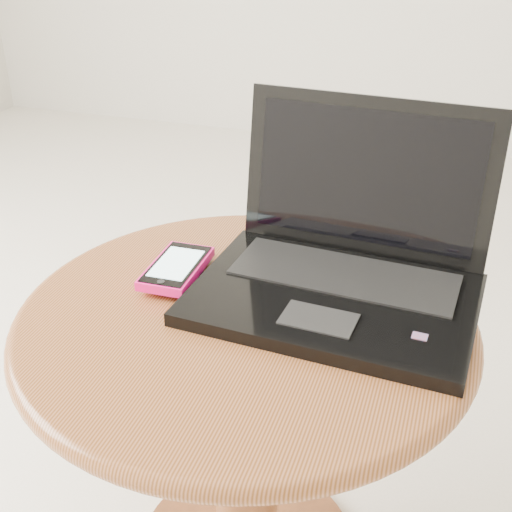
% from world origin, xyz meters
% --- Properties ---
extents(table, '(0.61, 0.61, 0.48)m').
position_xyz_m(table, '(-0.03, -0.11, 0.38)').
color(table, '#4C2A17').
rests_on(table, ground).
extents(laptop, '(0.38, 0.32, 0.24)m').
position_xyz_m(laptop, '(0.08, -0.02, 0.52)').
color(laptop, black).
rests_on(laptop, table).
extents(phone_black, '(0.08, 0.12, 0.01)m').
position_xyz_m(phone_black, '(-0.14, -0.04, 0.49)').
color(phone_black, black).
rests_on(phone_black, table).
extents(phone_pink, '(0.07, 0.13, 0.02)m').
position_xyz_m(phone_pink, '(-0.15, -0.06, 0.50)').
color(phone_pink, '#FF147B').
rests_on(phone_pink, phone_black).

